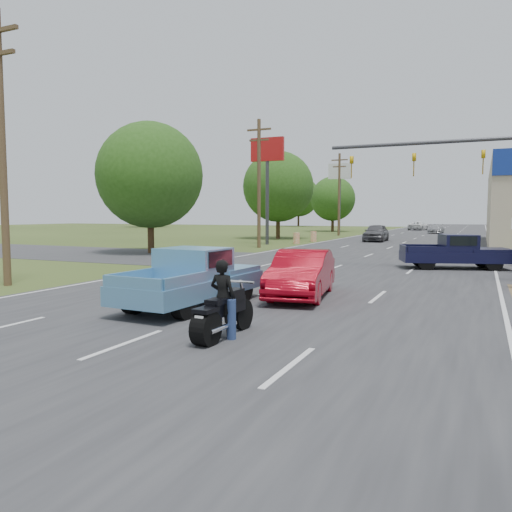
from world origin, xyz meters
The scene contains 24 objects.
ground centered at (0.00, 0.00, 0.00)m, with size 200.00×200.00×0.00m, color #35461C.
main_road centered at (0.00, 40.00, 0.01)m, with size 15.00×180.00×0.02m, color #2D2D30.
cross_road centered at (0.00, 18.00, 0.01)m, with size 120.00×10.00×0.02m, color #2D2D30.
utility_pole_4 centered at (-9.50, 5.00, 5.32)m, with size 2.00×0.28×10.00m.
utility_pole_5 centered at (-9.50, 28.00, 5.32)m, with size 2.00×0.28×10.00m.
utility_pole_6 centered at (-9.50, 52.00, 5.32)m, with size 2.00×0.28×10.00m.
tree_0 centered at (-14.00, 20.00, 5.26)m, with size 7.14×7.14×8.84m.
tree_1 centered at (-13.50, 42.00, 5.57)m, with size 7.56×7.56×9.36m.
tree_2 centered at (-14.20, 66.00, 4.95)m, with size 6.72×6.72×8.32m.
tree_4 centered at (-55.00, 75.00, 6.82)m, with size 9.24×9.24×11.44m.
tree_6 centered at (-30.00, 95.00, 6.51)m, with size 8.82×8.82×10.92m.
barrel_2 centered at (-8.50, 34.00, 0.50)m, with size 0.56×0.56×1.00m, color orange.
barrel_3 centered at (-8.20, 38.00, 0.50)m, with size 0.56×0.56×1.00m, color orange.
pole_sign_left_near centered at (-10.50, 32.00, 7.17)m, with size 3.00×0.35×9.20m.
pole_sign_left_far centered at (-10.50, 56.00, 7.17)m, with size 3.00×0.35×9.20m.
signal_mast centered at (5.82, 17.00, 4.80)m, with size 9.12×0.40×7.00m.
red_convertible centered at (1.37, 7.01, 0.75)m, with size 1.58×4.54×1.50m, color #9C0715.
motorcycle centered at (1.59, 1.22, 0.52)m, with size 0.71×2.30×1.17m.
rider centered at (1.59, 1.28, 0.80)m, with size 0.59×0.39×1.61m, color black.
blue_pickup centered at (-0.94, 4.26, 0.86)m, with size 2.23×5.21×1.70m.
navy_pickup centered at (5.55, 18.01, 0.85)m, with size 5.40×3.37×1.68m.
distant_car_grey centered at (-2.79, 40.81, 0.85)m, with size 2.00×4.98×1.70m, color #535257.
distant_car_silver centered at (0.83, 64.38, 0.63)m, with size 1.78×4.37×1.27m, color #A2A2A6.
distant_car_white centered at (-3.00, 77.70, 0.70)m, with size 2.33×5.05×1.40m, color silver.
Camera 1 is at (6.57, -7.96, 2.66)m, focal length 35.00 mm.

